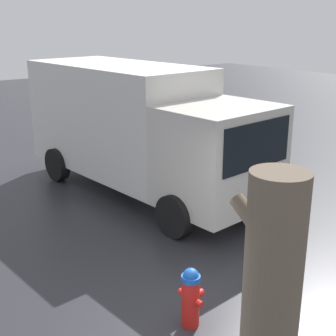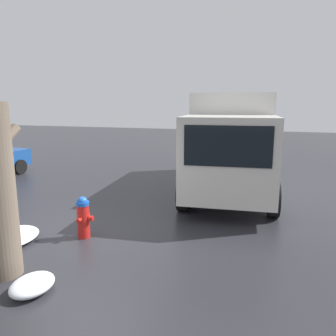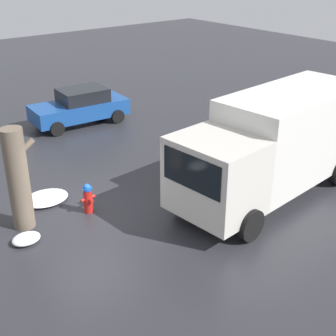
% 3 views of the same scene
% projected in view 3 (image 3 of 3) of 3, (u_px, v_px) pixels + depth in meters
% --- Properties ---
extents(ground_plane, '(60.00, 60.00, 0.00)m').
position_uv_depth(ground_plane, '(89.00, 212.00, 13.85)').
color(ground_plane, '#28282D').
extents(fire_hydrant, '(0.47, 0.37, 0.92)m').
position_uv_depth(fire_hydrant, '(88.00, 198.00, 13.64)').
color(fire_hydrant, red).
rests_on(fire_hydrant, ground_plane).
extents(tree_trunk, '(0.90, 0.59, 2.91)m').
position_uv_depth(tree_trunk, '(18.00, 179.00, 12.53)').
color(tree_trunk, '#6B5B4C').
rests_on(tree_trunk, ground_plane).
extents(delivery_truck, '(7.28, 3.11, 3.17)m').
position_uv_depth(delivery_truck, '(275.00, 142.00, 14.23)').
color(delivery_truck, beige).
rests_on(delivery_truck, ground_plane).
extents(pedestrian, '(0.38, 0.38, 1.75)m').
position_uv_depth(pedestrian, '(199.00, 179.00, 13.69)').
color(pedestrian, '#23232D').
rests_on(pedestrian, ground_plane).
extents(parked_car, '(4.29, 2.19, 1.54)m').
position_uv_depth(parked_car, '(80.00, 106.00, 20.53)').
color(parked_car, '#194793').
rests_on(parked_car, ground_plane).
extents(snow_pile_by_hydrant, '(0.76, 0.61, 0.24)m').
position_uv_depth(snow_pile_by_hydrant, '(26.00, 239.00, 12.35)').
color(snow_pile_by_hydrant, white).
rests_on(snow_pile_by_hydrant, ground_plane).
extents(snow_pile_curbside, '(1.40, 1.14, 0.19)m').
position_uv_depth(snow_pile_curbside, '(46.00, 198.00, 14.41)').
color(snow_pile_curbside, white).
rests_on(snow_pile_curbside, ground_plane).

